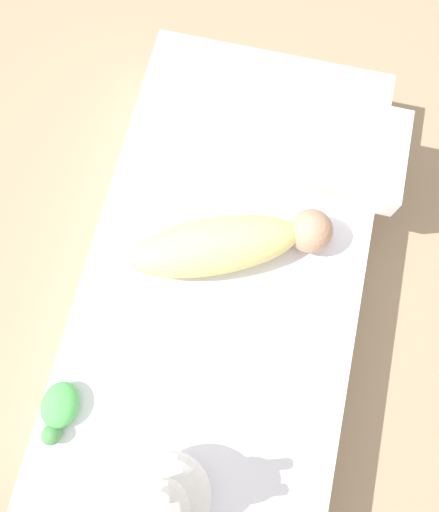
% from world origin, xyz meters
% --- Properties ---
extents(ground_plane, '(12.00, 12.00, 0.00)m').
position_xyz_m(ground_plane, '(0.00, 0.00, 0.00)').
color(ground_plane, '#9E8466').
extents(bed_mattress, '(1.58, 0.83, 0.23)m').
position_xyz_m(bed_mattress, '(0.00, 0.00, 0.11)').
color(bed_mattress, white).
rests_on(bed_mattress, ground_plane).
extents(swaddled_baby, '(0.36, 0.60, 0.15)m').
position_xyz_m(swaddled_baby, '(-0.05, -0.00, 0.30)').
color(swaddled_baby, '#EFDB7F').
rests_on(swaddled_baby, bed_mattress).
extents(pillow, '(0.32, 0.34, 0.10)m').
position_xyz_m(pillow, '(-0.44, 0.30, 0.27)').
color(pillow, white).
rests_on(pillow, bed_mattress).
extents(bunny_plush, '(0.21, 0.21, 0.36)m').
position_xyz_m(bunny_plush, '(0.63, 0.00, 0.36)').
color(bunny_plush, white).
rests_on(bunny_plush, bed_mattress).
extents(turtle_plush, '(0.17, 0.10, 0.06)m').
position_xyz_m(turtle_plush, '(0.50, -0.35, 0.26)').
color(turtle_plush, '#51B756').
rests_on(turtle_plush, bed_mattress).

